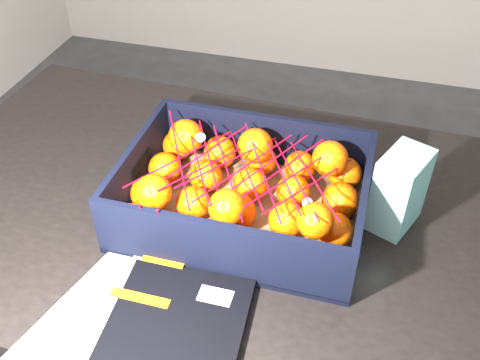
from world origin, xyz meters
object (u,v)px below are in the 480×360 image
(table, at_px, (202,236))
(magazine_stack, at_px, (142,335))
(produce_crate, at_px, (244,199))
(retail_carton, at_px, (399,190))

(table, relative_size, magazine_stack, 3.52)
(produce_crate, relative_size, retail_carton, 2.85)
(table, distance_m, retail_carton, 0.41)
(magazine_stack, height_order, retail_carton, retail_carton)
(magazine_stack, height_order, produce_crate, produce_crate)
(produce_crate, bearing_deg, table, 173.19)
(table, height_order, produce_crate, produce_crate)
(produce_crate, xyz_separation_m, retail_carton, (0.28, 0.06, 0.04))
(table, xyz_separation_m, retail_carton, (0.37, 0.05, 0.18))
(retail_carton, bearing_deg, produce_crate, -145.51)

